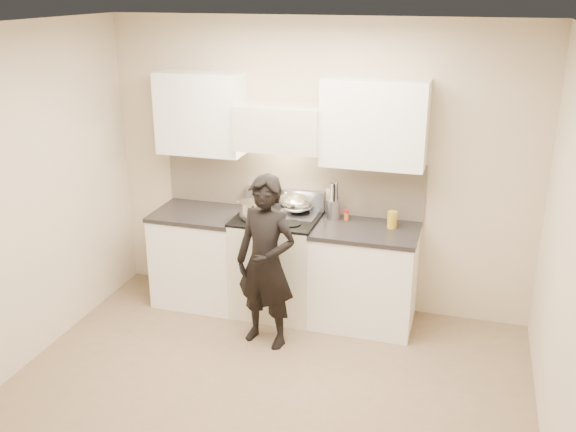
% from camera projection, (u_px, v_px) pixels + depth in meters
% --- Properties ---
extents(ground_plane, '(4.00, 4.00, 0.00)m').
position_uv_depth(ground_plane, '(259.00, 401.00, 4.82)').
color(ground_plane, '#7F6A54').
extents(room_shell, '(4.04, 3.54, 2.70)m').
position_uv_depth(room_shell, '(265.00, 183.00, 4.62)').
color(room_shell, beige).
rests_on(room_shell, ground).
extents(stove, '(0.76, 0.65, 0.96)m').
position_uv_depth(stove, '(277.00, 264.00, 6.02)').
color(stove, beige).
rests_on(stove, ground).
extents(counter_right, '(0.92, 0.67, 0.92)m').
position_uv_depth(counter_right, '(364.00, 276.00, 5.81)').
color(counter_right, white).
rests_on(counter_right, ground).
extents(counter_left, '(0.82, 0.67, 0.92)m').
position_uv_depth(counter_left, '(201.00, 256.00, 6.23)').
color(counter_left, white).
rests_on(counter_left, ground).
extents(wok, '(0.32, 0.40, 0.26)m').
position_uv_depth(wok, '(296.00, 203.00, 5.92)').
color(wok, silver).
rests_on(wok, stove).
extents(stock_pot, '(0.31, 0.27, 0.15)m').
position_uv_depth(stock_pot, '(252.00, 210.00, 5.78)').
color(stock_pot, silver).
rests_on(stock_pot, stove).
extents(utensil_crock, '(0.13, 0.13, 0.34)m').
position_uv_depth(utensil_crock, '(334.00, 208.00, 5.85)').
color(utensil_crock, '#A4A6B7').
rests_on(utensil_crock, counter_right).
extents(spice_jar, '(0.04, 0.04, 0.09)m').
position_uv_depth(spice_jar, '(346.00, 215.00, 5.84)').
color(spice_jar, '#D66227').
rests_on(spice_jar, counter_right).
extents(oil_glass, '(0.09, 0.09, 0.15)m').
position_uv_depth(oil_glass, '(392.00, 220.00, 5.64)').
color(oil_glass, '#B78F23').
rests_on(oil_glass, counter_right).
extents(person, '(0.62, 0.47, 1.51)m').
position_uv_depth(person, '(266.00, 262.00, 5.37)').
color(person, black).
rests_on(person, ground).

